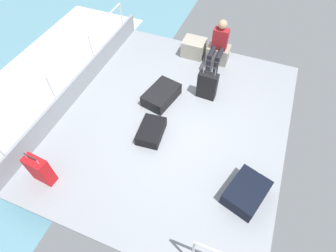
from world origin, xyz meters
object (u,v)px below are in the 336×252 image
cargo_crate_0 (194,48)px  suitcase_2 (207,86)px  cargo_crate_1 (218,54)px  suitcase_3 (161,95)px  passenger_seated (218,44)px  suitcase_0 (246,192)px  suitcase_1 (151,131)px  suitcase_4 (40,170)px

cargo_crate_0 → suitcase_2: size_ratio=0.70×
cargo_crate_1 → suitcase_3: 1.88m
cargo_crate_1 → passenger_seated: bearing=-90.0°
cargo_crate_0 → passenger_seated: 0.75m
suitcase_0 → suitcase_3: bearing=144.2°
suitcase_1 → suitcase_3: (-0.18, 0.94, 0.03)m
cargo_crate_0 → suitcase_1: bearing=-89.3°
suitcase_4 → suitcase_3: bearing=65.3°
suitcase_3 → suitcase_4: (-1.13, -2.47, 0.16)m
passenger_seated → suitcase_0: bearing=-66.1°
cargo_crate_1 → suitcase_3: (-0.76, -1.72, -0.07)m
suitcase_3 → suitcase_4: suitcase_4 is taller
suitcase_0 → suitcase_4: size_ratio=1.21×
suitcase_0 → suitcase_4: 3.39m
suitcase_4 → passenger_seated: bearing=64.7°
passenger_seated → suitcase_4: size_ratio=1.54×
cargo_crate_1 → suitcase_1: cargo_crate_1 is taller
cargo_crate_1 → suitcase_0: size_ratio=0.63×
cargo_crate_0 → suitcase_3: cargo_crate_0 is taller
suitcase_2 → suitcase_3: 0.98m
cargo_crate_1 → suitcase_3: cargo_crate_1 is taller
cargo_crate_1 → suitcase_0: 3.52m
cargo_crate_1 → suitcase_1: (-0.58, -2.66, -0.09)m
cargo_crate_1 → suitcase_1: size_ratio=0.79×
suitcase_1 → suitcase_2: size_ratio=0.84×
cargo_crate_1 → passenger_seated: size_ratio=0.49×
passenger_seated → suitcase_0: size_ratio=1.28×
suitcase_2 → suitcase_3: bearing=-152.4°
suitcase_0 → suitcase_1: (-1.93, 0.59, -0.03)m
cargo_crate_0 → passenger_seated: passenger_seated is taller
passenger_seated → suitcase_1: 2.58m
passenger_seated → suitcase_3: (-0.76, -1.54, -0.45)m
suitcase_1 → suitcase_4: bearing=-130.7°
suitcase_0 → suitcase_4: suitcase_4 is taller
suitcase_0 → suitcase_3: 2.61m
suitcase_1 → cargo_crate_0: bearing=90.7°
cargo_crate_1 → passenger_seated: (0.00, -0.18, 0.38)m
cargo_crate_1 → suitcase_4: suitcase_4 is taller
suitcase_1 → suitcase_2: (0.67, 1.39, 0.20)m
cargo_crate_0 → suitcase_0: size_ratio=0.66×
suitcase_3 → passenger_seated: bearing=63.7°
cargo_crate_0 → suitcase_1: 2.67m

